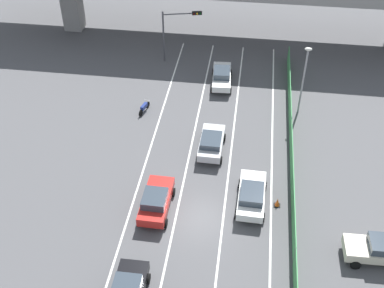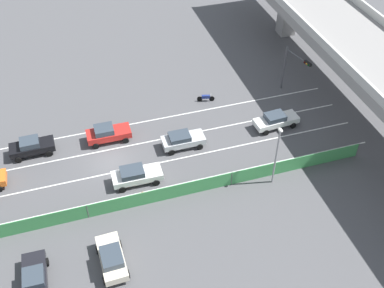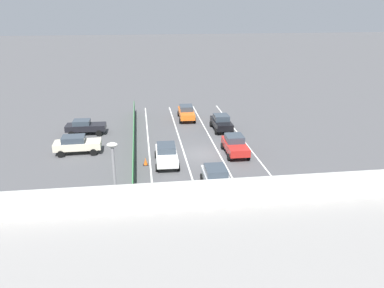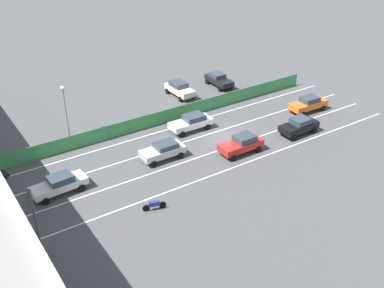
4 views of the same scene
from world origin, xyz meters
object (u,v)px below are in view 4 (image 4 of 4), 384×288
car_sedan_white (191,122)px  traffic_light (22,200)px  car_hatchback_white (59,184)px  car_sedan_silver (163,150)px  car_sedan_red (242,144)px  motorcycle (154,205)px  car_taxi_orange (308,103)px  parked_sedan_cream (180,89)px  parked_sedan_dark (219,79)px  car_sedan_black (299,125)px  traffic_cone (181,121)px  street_lamp (66,110)px

car_sedan_white → traffic_light: size_ratio=0.85×
car_hatchback_white → car_sedan_silver: size_ratio=1.13×
car_sedan_silver → car_sedan_red: (-3.12, -6.87, 0.04)m
motorcycle → car_sedan_white: bearing=-45.4°
car_taxi_orange → motorcycle: (-6.48, 23.57, -0.47)m
car_hatchback_white → parked_sedan_cream: 22.45m
car_taxi_orange → parked_sedan_dark: car_taxi_orange is taller
traffic_light → car_sedan_red: bearing=-84.9°
car_hatchback_white → car_sedan_black: size_ratio=1.12×
car_sedan_black → car_sedan_red: bearing=88.2°
traffic_cone → motorcycle: bearing=139.9°
car_hatchback_white → parked_sedan_dark: bearing=-65.0°
car_hatchback_white → motorcycle: size_ratio=2.50×
car_sedan_silver → traffic_light: bearing=109.5°
motorcycle → traffic_cone: size_ratio=2.83×
car_taxi_orange → parked_sedan_cream: (11.61, 9.90, 0.01)m
car_sedan_silver → car_taxi_orange: bearing=-90.0°
parked_sedan_dark → car_taxi_orange: bearing=-160.3°
car_sedan_silver → traffic_cone: car_sedan_silver is taller
motorcycle → traffic_cone: (11.75, -9.89, -0.14)m
parked_sedan_cream → street_lamp: (-4.52, 15.56, 2.98)m
traffic_light → traffic_cone: traffic_light is taller
motorcycle → car_hatchback_white: bearing=40.7°
car_sedan_red → traffic_light: bearing=95.1°
car_sedan_red → car_sedan_silver: bearing=65.5°
car_sedan_white → parked_sedan_dark: car_sedan_white is taller
car_sedan_red → street_lamp: bearing=52.6°
car_sedan_silver → car_sedan_white: bearing=-57.7°
car_taxi_orange → street_lamp: size_ratio=0.72×
motorcycle → parked_sedan_cream: 22.68m
car_sedan_silver → motorcycle: (-6.48, 4.61, -0.44)m
motorcycle → street_lamp: 14.13m
car_hatchback_white → parked_sedan_dark: size_ratio=1.13×
car_hatchback_white → car_sedan_black: 24.56m
car_sedan_black → traffic_cone: car_sedan_black is taller
car_sedan_white → car_sedan_black: size_ratio=1.08×
street_lamp → parked_sedan_dark: bearing=-78.2°
street_lamp → car_sedan_red: bearing=-127.4°
parked_sedan_dark → parked_sedan_cream: parked_sedan_cream is taller
parked_sedan_cream → traffic_cone: 7.41m
car_hatchback_white → car_sedan_red: 17.24m
car_sedan_red → street_lamp: size_ratio=0.69×
car_taxi_orange → car_sedan_white: bearing=75.9°
car_sedan_white → street_lamp: street_lamp is taller
car_sedan_black → street_lamp: 23.42m
car_sedan_black → parked_sedan_dark: (14.89, -0.60, -0.05)m
street_lamp → traffic_cone: 12.46m
car_taxi_orange → traffic_light: traffic_light is taller
motorcycle → traffic_light: 10.16m
motorcycle → parked_sedan_cream: size_ratio=0.44×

